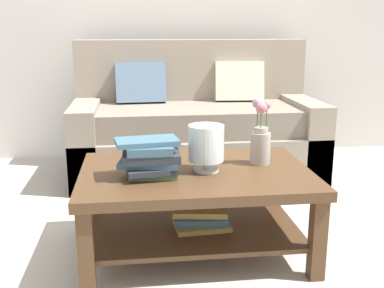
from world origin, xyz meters
TOP-DOWN VIEW (x-y plane):
  - ground_plane at (0.00, 0.00)m, footprint 10.00×10.00m
  - back_wall at (0.00, 1.65)m, footprint 6.40×0.12m
  - couch at (0.09, 1.01)m, footprint 1.92×0.90m
  - coffee_table at (-0.09, -0.39)m, footprint 1.17×0.80m
  - book_stack_main at (-0.32, -0.47)m, footprint 0.32×0.23m
  - glass_hurricane_vase at (-0.04, -0.41)m, footprint 0.18×0.18m
  - flower_pitcher at (0.27, -0.32)m, footprint 0.11×0.11m

SIDE VIEW (x-z plane):
  - ground_plane at x=0.00m, z-range 0.00..0.00m
  - coffee_table at x=-0.09m, z-range 0.10..0.55m
  - couch at x=0.09m, z-range -0.17..0.89m
  - book_stack_main at x=-0.32m, z-range 0.45..0.64m
  - flower_pitcher at x=0.27m, z-range 0.41..0.77m
  - glass_hurricane_vase at x=-0.04m, z-range 0.47..0.71m
  - back_wall at x=0.00m, z-range 0.00..2.70m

